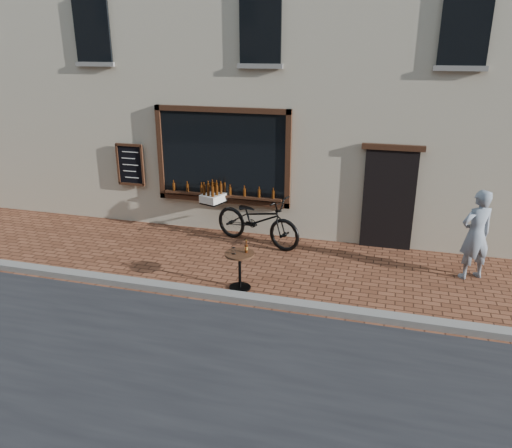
# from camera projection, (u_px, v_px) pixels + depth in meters

# --- Properties ---
(ground) EXTENTS (90.00, 90.00, 0.00)m
(ground) POSITION_uv_depth(u_px,v_px,m) (262.00, 309.00, 8.55)
(ground) COLOR #592F1C
(ground) RESTS_ON ground
(kerb) EXTENTS (90.00, 0.25, 0.12)m
(kerb) POSITION_uv_depth(u_px,v_px,m) (265.00, 301.00, 8.71)
(kerb) COLOR slate
(kerb) RESTS_ON ground
(shop_building) EXTENTS (28.00, 6.20, 10.00)m
(shop_building) POSITION_uv_depth(u_px,v_px,m) (330.00, 15.00, 12.74)
(shop_building) COLOR #B9AC91
(shop_building) RESTS_ON ground
(cargo_bicycle) EXTENTS (2.61, 1.46, 1.23)m
(cargo_bicycle) POSITION_uv_depth(u_px,v_px,m) (256.00, 219.00, 11.21)
(cargo_bicycle) COLOR black
(cargo_bicycle) RESTS_ON ground
(bistro_table) EXTENTS (0.55, 0.55, 0.95)m
(bistro_table) POSITION_uv_depth(u_px,v_px,m) (240.00, 263.00, 9.13)
(bistro_table) COLOR black
(bistro_table) RESTS_ON ground
(pedestrian) EXTENTS (0.77, 0.69, 1.77)m
(pedestrian) POSITION_uv_depth(u_px,v_px,m) (476.00, 235.00, 9.44)
(pedestrian) COLOR gray
(pedestrian) RESTS_ON ground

